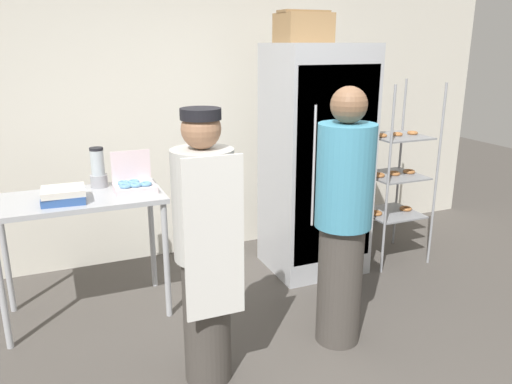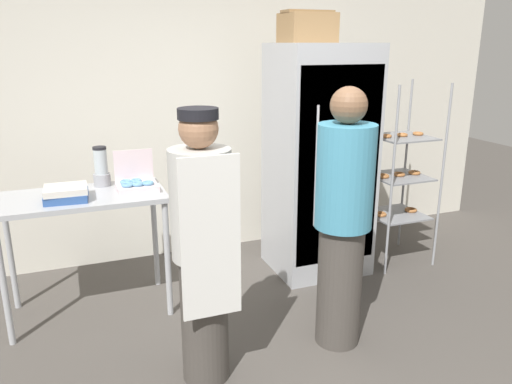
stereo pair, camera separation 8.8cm
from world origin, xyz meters
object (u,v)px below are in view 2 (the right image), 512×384
object	(u,v)px
blender_pitcher	(101,169)
cardboard_storage_box	(307,27)
refrigerator	(319,162)
donut_box	(136,184)
baking_rack	(399,176)
person_customer	(343,220)
binder_stack	(66,193)
person_baker	(203,247)

from	to	relation	value
blender_pitcher	cardboard_storage_box	size ratio (longest dim) A/B	0.75
refrigerator	donut_box	bearing A→B (deg)	-175.53
baking_rack	person_customer	xyz separation A→B (m)	(-1.18, -1.01, 0.07)
refrigerator	binder_stack	distance (m)	2.07
blender_pitcher	baking_rack	bearing A→B (deg)	-4.59
refrigerator	blender_pitcher	world-z (taller)	refrigerator
baking_rack	blender_pitcher	distance (m)	2.58
donut_box	baking_rack	bearing A→B (deg)	0.46
refrigerator	cardboard_storage_box	distance (m)	1.11
refrigerator	donut_box	size ratio (longest dim) A/B	6.74
refrigerator	binder_stack	bearing A→B (deg)	-174.70
blender_pitcher	person_baker	size ratio (longest dim) A/B	0.18
refrigerator	binder_stack	xyz separation A→B (m)	(-2.06, -0.19, -0.01)
blender_pitcher	cardboard_storage_box	distance (m)	1.97
person_baker	blender_pitcher	bearing A→B (deg)	109.05
refrigerator	blender_pitcher	distance (m)	1.80
blender_pitcher	person_customer	bearing A→B (deg)	-41.38
cardboard_storage_box	person_baker	distance (m)	2.14
refrigerator	donut_box	world-z (taller)	refrigerator
baking_rack	person_customer	bearing A→B (deg)	-139.49
refrigerator	baking_rack	xyz separation A→B (m)	(0.76, -0.10, -0.17)
blender_pitcher	refrigerator	bearing A→B (deg)	-3.23
baking_rack	blender_pitcher	bearing A→B (deg)	175.41
donut_box	cardboard_storage_box	world-z (taller)	cardboard_storage_box
cardboard_storage_box	person_baker	world-z (taller)	cardboard_storage_box
baking_rack	blender_pitcher	world-z (taller)	baking_rack
cardboard_storage_box	binder_stack	bearing A→B (deg)	-172.55
baking_rack	binder_stack	distance (m)	2.83
refrigerator	binder_stack	world-z (taller)	refrigerator
person_baker	person_customer	xyz separation A→B (m)	(0.94, 0.05, 0.03)
person_customer	baking_rack	bearing A→B (deg)	40.51
refrigerator	baking_rack	bearing A→B (deg)	-7.76
refrigerator	donut_box	distance (m)	1.58
person_baker	person_customer	world-z (taller)	person_customer
binder_stack	person_baker	distance (m)	1.21
cardboard_storage_box	person_customer	world-z (taller)	cardboard_storage_box
baking_rack	person_baker	distance (m)	2.37
refrigerator	blender_pitcher	size ratio (longest dim) A/B	6.54
person_baker	person_customer	bearing A→B (deg)	3.27
donut_box	binder_stack	bearing A→B (deg)	-172.01
donut_box	refrigerator	bearing A→B (deg)	4.47
refrigerator	baking_rack	world-z (taller)	refrigerator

